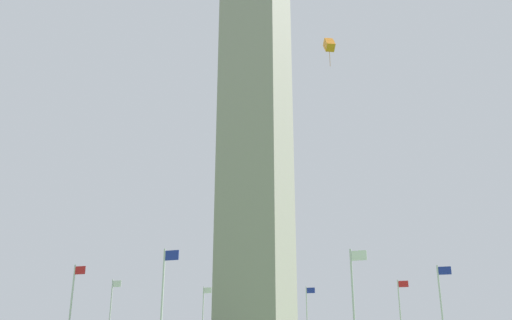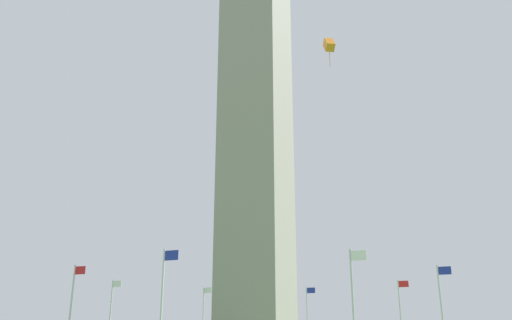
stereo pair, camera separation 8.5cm
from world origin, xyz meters
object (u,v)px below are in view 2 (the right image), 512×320
at_px(flagpole_n, 443,313).
at_px(flagpole_ne, 401,317).
at_px(flagpole_se, 203,319).
at_px(flagpole_nw, 354,308).
at_px(flagpole_s, 111,317).
at_px(flagpole_e, 308,319).
at_px(obelisk_monument, 256,88).
at_px(flagpole_w, 162,308).
at_px(kite_orange_box, 329,45).
at_px(flagpole_sw, 71,313).

relative_size(flagpole_n, flagpole_ne, 1.00).
xyz_separation_m(flagpole_n, flagpole_ne, (-4.65, 11.23, 0.00)).
relative_size(flagpole_ne, flagpole_se, 1.00).
xyz_separation_m(flagpole_ne, flagpole_nw, (-0.00, -22.46, 0.00)).
relative_size(flagpole_se, flagpole_s, 1.00).
height_order(flagpole_ne, flagpole_e, same).
bearing_deg(flagpole_ne, obelisk_monument, -135.15).
height_order(obelisk_monument, flagpole_ne, obelisk_monument).
bearing_deg(flagpole_s, flagpole_e, 45.00).
distance_m(flagpole_n, flagpole_e, 22.46).
xyz_separation_m(flagpole_s, flagpole_w, (15.88, -15.88, 0.00)).
bearing_deg(kite_orange_box, flagpole_ne, 79.31).
relative_size(flagpole_s, flagpole_sw, 1.00).
relative_size(flagpole_e, flagpole_sw, 1.00).
distance_m(flagpole_e, flagpole_w, 31.77).
xyz_separation_m(flagpole_w, flagpole_nw, (11.23, 4.65, 0.00)).
height_order(flagpole_w, kite_orange_box, kite_orange_box).
distance_m(flagpole_se, kite_orange_box, 34.23).
distance_m(flagpole_ne, flagpole_se, 22.46).
bearing_deg(flagpole_se, flagpole_nw, -45.00).
bearing_deg(flagpole_sw, flagpole_s, 112.50).
bearing_deg(flagpole_ne, flagpole_e, 157.50).
height_order(flagpole_n, flagpole_nw, same).
xyz_separation_m(flagpole_ne, flagpole_se, (-22.46, 0.00, 0.00)).
relative_size(flagpole_sw, kite_orange_box, 2.69).
height_order(flagpole_s, kite_orange_box, kite_orange_box).
xyz_separation_m(obelisk_monument, flagpole_e, (0.06, 15.88, -22.57)).
distance_m(flagpole_s, flagpole_nw, 29.35).
height_order(flagpole_sw, flagpole_w, same).
bearing_deg(kite_orange_box, flagpole_sw, -157.47).
xyz_separation_m(flagpole_n, flagpole_s, (-31.77, 0.00, 0.00)).
distance_m(flagpole_s, flagpole_w, 22.46).
distance_m(flagpole_n, kite_orange_box, 25.30).
distance_m(flagpole_ne, flagpole_s, 29.35).
bearing_deg(flagpole_w, obelisk_monument, 90.21).
bearing_deg(flagpole_nw, flagpole_se, 135.00).
distance_m(obelisk_monument, flagpole_w, 27.60).
height_order(flagpole_sw, kite_orange_box, kite_orange_box).
xyz_separation_m(flagpole_s, flagpole_sw, (4.65, -11.23, 0.00)).
distance_m(flagpole_ne, kite_orange_box, 28.07).
xyz_separation_m(obelisk_monument, flagpole_sw, (-11.17, -11.23, -22.57)).
bearing_deg(flagpole_ne, flagpole_se, 180.00).
xyz_separation_m(flagpole_n, flagpole_nw, (-4.65, -11.23, 0.00)).
height_order(obelisk_monument, kite_orange_box, obelisk_monument).
distance_m(obelisk_monument, flagpole_e, 27.60).
bearing_deg(obelisk_monument, flagpole_n, 0.00).
bearing_deg(flagpole_se, flagpole_s, -112.50).
height_order(flagpole_e, kite_orange_box, kite_orange_box).
distance_m(flagpole_nw, kite_orange_box, 25.53).
height_order(flagpole_ne, flagpole_sw, same).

